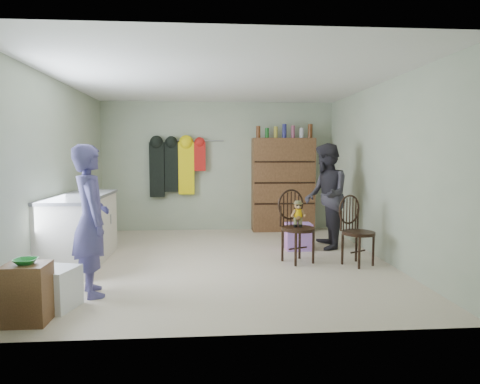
{
  "coord_description": "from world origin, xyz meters",
  "views": [
    {
      "loc": [
        -0.22,
        -5.91,
        1.5
      ],
      "look_at": [
        0.25,
        0.2,
        0.95
      ],
      "focal_mm": 32.0,
      "sensor_mm": 36.0,
      "label": 1
    }
  ],
  "objects": [
    {
      "name": "person_left",
      "position": [
        -1.45,
        -1.34,
        0.8
      ],
      "size": [
        0.59,
        0.69,
        1.6
      ],
      "primitive_type": "imported",
      "rotation": [
        0.0,
        0.0,
        1.99
      ],
      "color": "#4A457F",
      "rests_on": "ground"
    },
    {
      "name": "chair_far",
      "position": [
        1.77,
        -0.34,
        0.51
      ],
      "size": [
        0.57,
        0.57,
        0.94
      ],
      "rotation": [
        0.0,
        0.0,
        0.52
      ],
      "color": "black",
      "rests_on": "ground"
    },
    {
      "name": "dresser",
      "position": [
        1.25,
        2.3,
        0.91
      ],
      "size": [
        1.2,
        0.39,
        2.06
      ],
      "color": "brown",
      "rests_on": "ground"
    },
    {
      "name": "plastic_tub",
      "position": [
        -1.72,
        -1.74,
        0.2
      ],
      "size": [
        0.51,
        0.49,
        0.4
      ],
      "primitive_type": "cube",
      "rotation": [
        0.0,
        0.0,
        -0.26
      ],
      "color": "white",
      "rests_on": "ground"
    },
    {
      "name": "stool",
      "position": [
        -1.81,
        -2.1,
        0.27
      ],
      "size": [
        0.37,
        0.32,
        0.53
      ],
      "primitive_type": "cube",
      "color": "brown",
      "rests_on": "ground"
    },
    {
      "name": "chair_front",
      "position": [
        1.0,
        -0.13,
        0.57
      ],
      "size": [
        0.59,
        0.59,
        1.0
      ],
      "rotation": [
        0.0,
        0.0,
        0.43
      ],
      "color": "black",
      "rests_on": "ground"
    },
    {
      "name": "striped_bag",
      "position": [
        1.2,
        0.6,
        0.21
      ],
      "size": [
        0.4,
        0.31,
        0.42
      ],
      "primitive_type": "cube",
      "rotation": [
        0.0,
        0.0,
        -0.01
      ],
      "color": "#E572CF",
      "rests_on": "ground"
    },
    {
      "name": "person_right",
      "position": [
        1.65,
        0.68,
        0.83
      ],
      "size": [
        0.71,
        0.87,
        1.67
      ],
      "primitive_type": "imported",
      "rotation": [
        0.0,
        0.0,
        -1.68
      ],
      "color": "#2D2B33",
      "rests_on": "ground"
    },
    {
      "name": "coat_rack",
      "position": [
        -0.83,
        2.38,
        1.25
      ],
      "size": [
        1.42,
        0.12,
        1.09
      ],
      "color": "#99999E",
      "rests_on": "ground"
    },
    {
      "name": "counter",
      "position": [
        -1.95,
        0.0,
        0.47
      ],
      "size": [
        0.64,
        1.86,
        0.94
      ],
      "color": "silver",
      "rests_on": "ground"
    },
    {
      "name": "ground_plane",
      "position": [
        0.0,
        0.0,
        0.0
      ],
      "size": [
        5.0,
        5.0,
        0.0
      ],
      "primitive_type": "plane",
      "color": "beige",
      "rests_on": "ground"
    },
    {
      "name": "bowl",
      "position": [
        -1.81,
        -2.1,
        0.56
      ],
      "size": [
        0.2,
        0.2,
        0.05
      ],
      "primitive_type": "imported",
      "color": "green",
      "rests_on": "stool"
    },
    {
      "name": "room_walls",
      "position": [
        0.0,
        0.53,
        1.58
      ],
      "size": [
        5.0,
        5.0,
        5.0
      ],
      "color": "#ACB698",
      "rests_on": "ground"
    }
  ]
}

